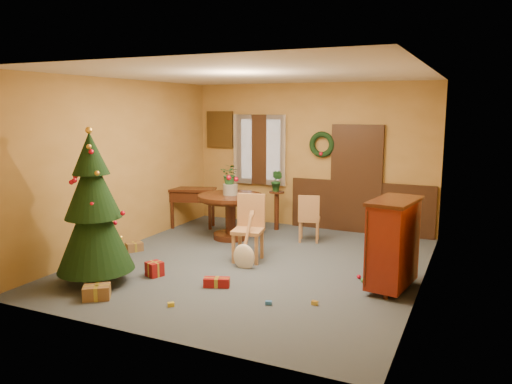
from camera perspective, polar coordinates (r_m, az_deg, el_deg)
The scene contains 21 objects.
room_envelope at distance 10.05m, azimuth 7.27°, elevation 2.10°, with size 5.50×5.50×5.50m.
dining_table at distance 9.25m, azimuth -2.93°, elevation -1.84°, with size 1.21×1.21×0.83m.
urn at distance 9.19m, azimuth -2.95°, elevation 0.29°, with size 0.27×0.27×0.20m, color slate.
centerpiece_plant at distance 9.15m, azimuth -2.97°, elevation 2.05°, with size 0.33×0.29×0.37m, color #1E4C23.
chair_near at distance 7.98m, azimuth -0.77°, elevation -3.80°, with size 0.53×0.53×1.05m.
chair_far at distance 9.07m, azimuth 6.08°, elevation -2.82°, with size 0.46×0.46×0.88m.
guitar at distance 7.59m, azimuth -1.39°, elevation -5.64°, with size 0.36×0.17×0.84m, color beige, non-canonical shape.
plant_stand at distance 9.93m, azimuth 2.37°, elevation -1.61°, with size 0.30×0.30×0.78m.
stand_plant at distance 9.85m, azimuth 2.39°, elevation 1.28°, with size 0.23×0.19×0.43m, color #19471E.
christmas_tree at distance 7.16m, azimuth -18.10°, elevation -2.03°, with size 1.05×1.05×2.17m.
writing_desk at distance 10.20m, azimuth -7.25°, elevation -0.67°, with size 1.00×0.71×0.81m.
sideboard at distance 6.89m, azimuth 15.39°, elevation -5.50°, with size 0.65×1.03×1.23m.
gift_a at distance 6.81m, azimuth -17.74°, elevation -10.84°, with size 0.41×0.39×0.18m.
gift_b at distance 7.47m, azimuth -11.51°, elevation -8.62°, with size 0.27×0.27×0.21m.
gift_c at distance 8.80m, azimuth -13.75°, elevation -6.10°, with size 0.31×0.33×0.15m.
gift_d at distance 6.94m, azimuth -4.52°, elevation -10.24°, with size 0.38×0.26×0.13m.
toy_a at distance 6.34m, azimuth 1.45°, elevation -12.56°, with size 0.08×0.05×0.05m, color #2965B5.
toy_b at distance 7.24m, azimuth 12.12°, elevation -9.84°, with size 0.06×0.06×0.06m, color #268D3F.
toy_c at distance 6.38m, azimuth -9.69°, elevation -12.56°, with size 0.08×0.05×0.05m, color gold.
toy_d at distance 7.38m, azimuth 11.67°, elevation -9.46°, with size 0.06×0.06×0.06m, color red.
toy_e at distance 6.38m, azimuth 6.73°, elevation -12.48°, with size 0.08×0.05×0.05m, color gold.
Camera 1 is at (3.16, -6.81, 2.42)m, focal length 35.00 mm.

